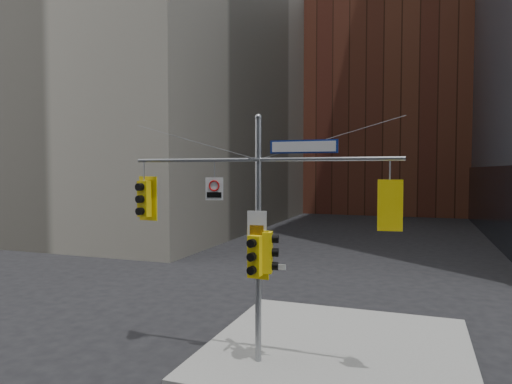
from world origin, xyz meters
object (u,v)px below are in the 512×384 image
Objects in this scene: traffic_light_pole_front at (255,256)px; street_sign_blade at (303,147)px; signal_assembly at (258,215)px; regulatory_sign_arm at (214,188)px; traffic_light_pole_side at (269,252)px; traffic_light_west_arm at (144,199)px; traffic_light_east_arm at (389,205)px.

street_sign_blade is (1.32, 0.27, 3.06)m from traffic_light_pole_front.
signal_assembly reaches higher than regulatory_sign_arm.
traffic_light_pole_side is 0.83× the size of traffic_light_pole_front.
traffic_light_west_arm is 0.74× the size of street_sign_blade.
signal_assembly is 5.68× the size of traffic_light_pole_front.
signal_assembly is 6.81× the size of traffic_light_pole_side.
regulatory_sign_arm is at bearing -8.99° from traffic_light_east_arm.
traffic_light_west_arm is (-3.81, 0.01, 0.38)m from signal_assembly.
traffic_light_west_arm is at bearing -9.33° from traffic_light_east_arm.
regulatory_sign_arm reaches higher than traffic_light_east_arm.
signal_assembly is 3.83m from traffic_light_west_arm.
traffic_light_pole_side is at bearing 5.38° from traffic_light_west_arm.
regulatory_sign_arm is at bearing 179.82° from street_sign_blade.
traffic_light_west_arm is 1.20× the size of traffic_light_pole_side.
traffic_light_east_arm is at bearing -7.44° from regulatory_sign_arm.
traffic_light_west_arm is 2.46m from regulatory_sign_arm.
traffic_light_west_arm reaches higher than traffic_light_pole_front.
traffic_light_pole_side is (-3.29, 0.02, -1.45)m from traffic_light_east_arm.
signal_assembly reaches higher than traffic_light_pole_side.
street_sign_blade reaches higher than regulatory_sign_arm.
traffic_light_east_arm is at bearing -0.75° from street_sign_blade.
signal_assembly is at bearing 81.91° from traffic_light_pole_side.
street_sign_blade is at bearing 5.23° from traffic_light_west_arm.
traffic_light_west_arm reaches higher than regulatory_sign_arm.
traffic_light_west_arm is at bearing -178.34° from traffic_light_pole_front.
traffic_light_pole_front is at bearing 1.14° from traffic_light_west_arm.
traffic_light_pole_front is at bearing 119.81° from traffic_light_pole_side.
traffic_light_west_arm is 1.00× the size of traffic_light_pole_front.
street_sign_blade is at bearing -9.30° from traffic_light_east_arm.
traffic_light_pole_side is at bearing 46.63° from traffic_light_pole_front.
traffic_light_east_arm is 3.93m from traffic_light_pole_front.
traffic_light_west_arm is 5.36m from street_sign_blade.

